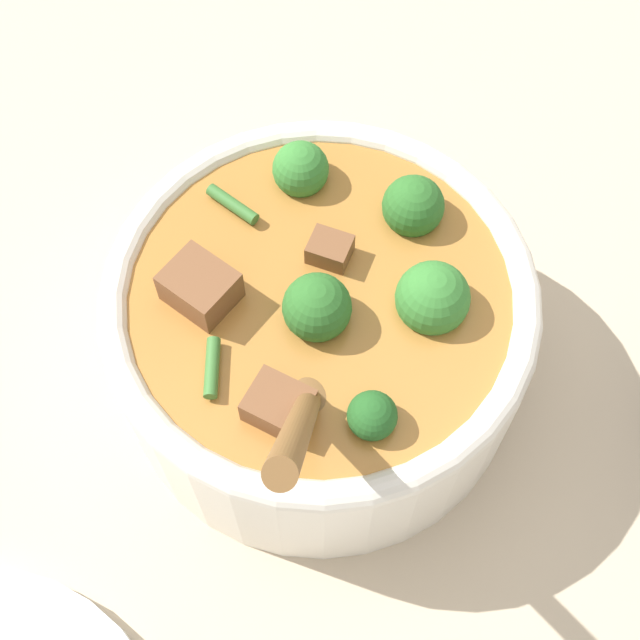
% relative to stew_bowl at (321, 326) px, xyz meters
% --- Properties ---
extents(ground_plane, '(4.00, 4.00, 0.00)m').
position_rel_stew_bowl_xyz_m(ground_plane, '(0.00, 0.00, -0.06)').
color(ground_plane, '#C6B293').
extents(stew_bowl, '(0.25, 0.23, 0.23)m').
position_rel_stew_bowl_xyz_m(stew_bowl, '(0.00, 0.00, 0.00)').
color(stew_bowl, white).
rests_on(stew_bowl, ground_plane).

